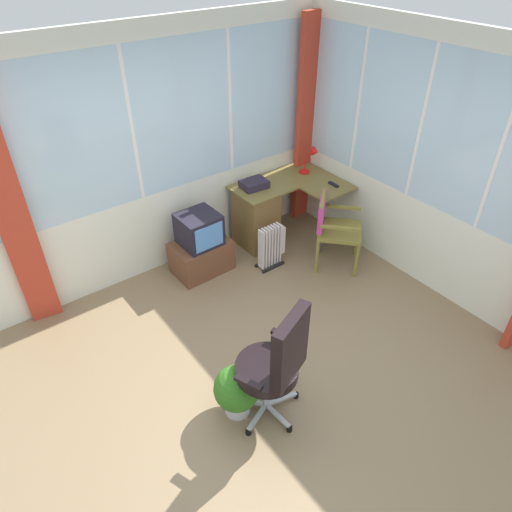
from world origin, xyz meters
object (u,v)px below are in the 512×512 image
at_px(office_chair, 277,362).
at_px(tv_on_stand, 201,246).
at_px(tv_remote, 333,184).
at_px(wooden_armchair, 330,222).
at_px(space_heater, 272,246).
at_px(potted_plant, 238,389).
at_px(desk, 260,214).
at_px(paper_tray, 254,184).
at_px(desk_lamp, 313,156).

distance_m(office_chair, tv_on_stand, 2.10).
relative_size(tv_remote, wooden_armchair, 0.18).
bearing_deg(space_heater, tv_remote, 0.21).
height_order(office_chair, potted_plant, office_chair).
bearing_deg(desk, tv_remote, -31.72).
bearing_deg(tv_remote, paper_tray, 149.11).
bearing_deg(tv_on_stand, tv_remote, -14.11).
bearing_deg(wooden_armchair, paper_tray, 115.39).
height_order(desk, space_heater, desk).
xyz_separation_m(tv_remote, space_heater, (-0.92, -0.00, -0.49)).
height_order(tv_remote, office_chair, office_chair).
bearing_deg(office_chair, potted_plant, 138.07).
bearing_deg(tv_on_stand, space_heater, -30.51).
distance_m(office_chair, space_heater, 2.05).
relative_size(paper_tray, wooden_armchair, 0.35).
bearing_deg(desk_lamp, office_chair, -137.26).
bearing_deg(tv_remote, desk, 151.06).
relative_size(tv_on_stand, potted_plant, 1.56).
distance_m(tv_on_stand, space_heater, 0.81).
height_order(desk_lamp, tv_on_stand, desk_lamp).
bearing_deg(desk_lamp, tv_remote, -93.19).
relative_size(tv_remote, space_heater, 0.28).
distance_m(tv_remote, office_chair, 2.69).
height_order(desk, wooden_armchair, wooden_armchair).
relative_size(office_chair, potted_plant, 2.39).
distance_m(desk_lamp, wooden_armchair, 0.95).
relative_size(wooden_armchair, office_chair, 0.76).
relative_size(paper_tray, space_heater, 0.56).
height_order(desk, tv_on_stand, desk).
relative_size(desk, office_chair, 1.09).
distance_m(tv_remote, wooden_armchair, 0.55).
distance_m(paper_tray, wooden_armchair, 0.99).
height_order(paper_tray, wooden_armchair, wooden_armchair).
distance_m(desk, potted_plant, 2.48).
xyz_separation_m(tv_on_stand, potted_plant, (-0.76, -1.81, -0.05)).
bearing_deg(space_heater, tv_on_stand, 149.49).
xyz_separation_m(desk_lamp, tv_on_stand, (-1.64, -0.00, -0.64)).
xyz_separation_m(desk, tv_on_stand, (-0.88, -0.05, -0.08)).
relative_size(paper_tray, office_chair, 0.27).
bearing_deg(paper_tray, space_heater, -104.99).
distance_m(desk, office_chair, 2.51).
xyz_separation_m(paper_tray, wooden_armchair, (0.41, -0.87, -0.24)).
bearing_deg(office_chair, space_heater, 52.38).
xyz_separation_m(office_chair, potted_plant, (-0.23, 0.20, -0.36)).
height_order(desk, office_chair, office_chair).
bearing_deg(office_chair, tv_on_stand, 75.04).
height_order(desk_lamp, space_heater, desk_lamp).
bearing_deg(desk, space_heater, -111.71).
bearing_deg(tv_remote, wooden_armchair, -134.09).
bearing_deg(tv_remote, tv_on_stand, 168.67).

